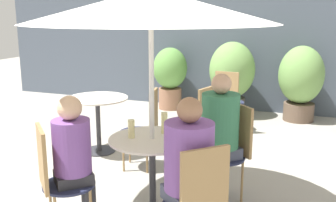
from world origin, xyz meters
TOP-DOWN VIEW (x-y plane):
  - storefront_wall at (0.00, 4.22)m, footprint 10.00×0.06m
  - cafe_table_near at (0.08, -0.04)m, footprint 0.76×0.76m
  - cafe_table_far at (-1.24, 1.25)m, footprint 0.79×0.79m
  - bistro_chair_0 at (-0.52, -0.64)m, footprint 0.49×0.49m
  - bistro_chair_1 at (0.67, -0.64)m, footprint 0.49×0.49m
  - bistro_chair_2 at (0.67, 0.55)m, footprint 0.49×0.49m
  - bistro_chair_3 at (0.11, 1.37)m, footprint 0.46×0.45m
  - bistro_chair_5 at (0.17, 2.74)m, footprint 0.43×0.44m
  - bistro_chair_6 at (-0.42, 0.95)m, footprint 0.45×0.43m
  - seated_person_0 at (-0.41, -0.53)m, footprint 0.39×0.39m
  - seated_person_1 at (0.56, -0.53)m, footprint 0.46×0.46m
  - seated_person_2 at (0.56, 0.44)m, footprint 0.45×0.45m
  - beer_glass_0 at (0.25, -0.11)m, footprint 0.06×0.06m
  - beer_glass_1 at (0.12, 0.13)m, footprint 0.06×0.06m
  - beer_glass_2 at (-0.10, -0.09)m, footprint 0.06×0.06m
  - potted_plant_0 at (-1.17, 3.81)m, footprint 0.64×0.64m
  - potted_plant_1 at (0.02, 3.71)m, footprint 0.79×0.79m
  - potted_plant_2 at (1.17, 3.79)m, footprint 0.74×0.74m
  - umbrella at (0.08, -0.04)m, footprint 2.10×2.10m

SIDE VIEW (x-z plane):
  - bistro_chair_0 at x=-0.52m, z-range 0.08..1.03m
  - bistro_chair_1 at x=0.67m, z-range 0.08..1.03m
  - bistro_chair_2 at x=0.67m, z-range 0.08..1.03m
  - bistro_chair_3 at x=0.11m, z-range 0.08..1.03m
  - bistro_chair_5 at x=0.17m, z-range 0.08..1.03m
  - bistro_chair_6 at x=-0.42m, z-range 0.08..1.03m
  - cafe_table_near at x=0.08m, z-range 0.19..0.92m
  - cafe_table_far at x=-1.24m, z-range 0.20..0.93m
  - potted_plant_0 at x=-1.17m, z-range 0.09..1.25m
  - potted_plant_2 at x=1.17m, z-range 0.07..1.34m
  - seated_person_0 at x=-0.41m, z-range 0.12..1.30m
  - seated_person_1 at x=0.56m, z-range 0.11..1.35m
  - seated_person_2 at x=0.56m, z-range 0.11..1.37m
  - potted_plant_1 at x=0.02m, z-range 0.09..1.40m
  - beer_glass_0 at x=0.25m, z-range 0.73..0.88m
  - beer_glass_2 at x=-0.10m, z-range 0.73..0.90m
  - beer_glass_1 at x=0.12m, z-range 0.73..0.93m
  - storefront_wall at x=0.00m, z-range 0.00..3.00m
  - umbrella at x=0.08m, z-range 0.86..2.86m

